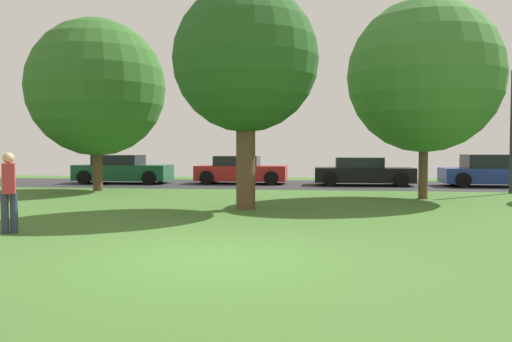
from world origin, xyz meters
name	(u,v)px	position (x,y,z in m)	size (l,w,h in m)	color
ground_plane	(213,257)	(0.00, 0.00, 0.00)	(44.00, 44.00, 0.00)	#3D6628
road_strip	(285,184)	(0.00, 16.00, 0.00)	(44.00, 6.40, 0.01)	#28282B
oak_tree_center	(246,60)	(-0.40, 6.14, 4.02)	(3.92, 3.92, 6.01)	brown
oak_tree_right	(424,76)	(4.96, 9.77, 4.01)	(4.99, 4.99, 6.51)	brown
oak_tree_left	(97,88)	(-7.04, 11.47, 4.01)	(5.30, 5.30, 6.67)	brown
person_thrower	(9,189)	(-4.36, 1.60, 0.86)	(0.35, 0.39, 1.57)	#2D334C
parked_car_green	(122,170)	(-7.76, 15.79, 0.63)	(4.47, 1.95, 1.35)	#195633
parked_car_red	(241,171)	(-2.13, 16.25, 0.61)	(4.24, 1.98, 1.31)	#B21E1E
parked_car_black	(363,172)	(3.50, 15.88, 0.59)	(4.36, 2.06, 1.26)	black
parked_car_blue	(494,172)	(9.12, 15.83, 0.63)	(4.51, 2.02, 1.39)	#233893
street_lamp_post	(512,132)	(8.56, 12.20, 2.25)	(0.14, 0.14, 4.50)	#2D2D33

